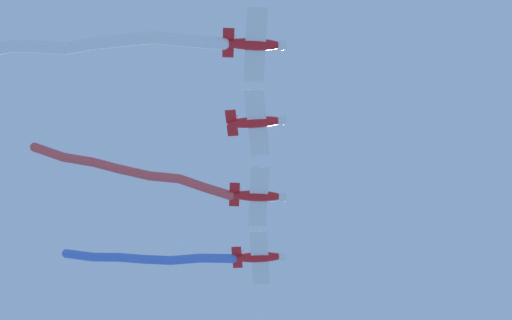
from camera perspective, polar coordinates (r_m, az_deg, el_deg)
name	(u,v)px	position (r m, az deg, el deg)	size (l,w,h in m)	color
airplane_lead	(255,44)	(72.83, -0.06, 6.47)	(6.04, 4.84, 1.56)	red
smoke_trail_lead	(100,44)	(74.38, -8.69, 6.42)	(7.81, 16.99, 2.85)	white
airplane_left_wing	(257,122)	(77.15, 0.03, 2.14)	(6.24, 4.83, 1.56)	red
airplane_right_wing	(258,196)	(81.43, 0.12, -2.01)	(6.05, 4.83, 1.56)	red
smoke_trail_right_wing	(133,171)	(82.30, -6.88, -0.63)	(10.62, 13.24, 3.73)	#DB4C4C
airplane_slot	(259,257)	(86.50, 0.19, -5.43)	(6.20, 4.82, 1.56)	red
smoke_trail_slot	(147,258)	(88.04, -6.08, -5.45)	(6.60, 14.18, 2.95)	#4C75DB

